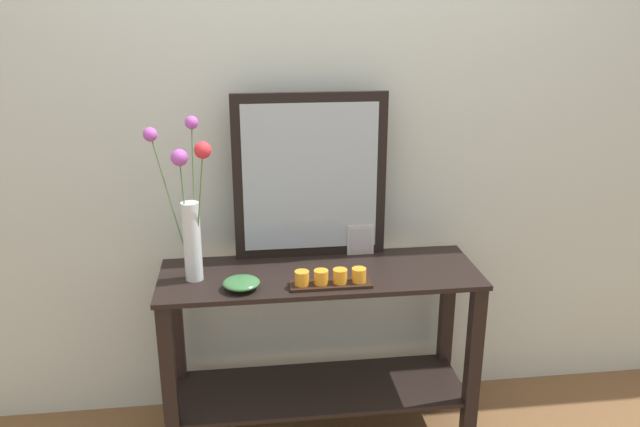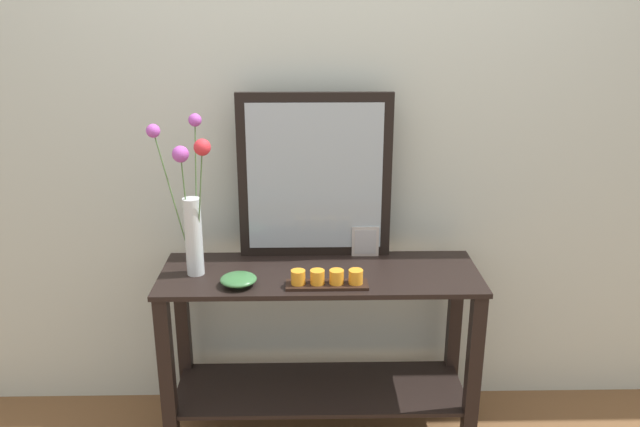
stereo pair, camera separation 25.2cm
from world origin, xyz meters
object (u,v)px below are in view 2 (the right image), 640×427
tall_vase_left (191,206)px  picture_frame_small (365,241)px  console_table (320,337)px  candle_tray (327,280)px  decorative_bowl (238,279)px  mirror_leaning (315,177)px

tall_vase_left → picture_frame_small: 0.76m
console_table → tall_vase_left: bearing=-178.9°
candle_tray → decorative_bowl: (-0.34, 0.01, -0.00)m
mirror_leaning → decorative_bowl: (-0.30, -0.31, -0.32)m
candle_tray → decorative_bowl: bearing=177.6°
mirror_leaning → decorative_bowl: mirror_leaning is taller
console_table → decorative_bowl: decorative_bowl is taller
tall_vase_left → picture_frame_small: size_ratio=4.81×
console_table → candle_tray: 0.35m
console_table → tall_vase_left: 0.77m
picture_frame_small → mirror_leaning: bearing=175.6°
console_table → picture_frame_small: bearing=40.6°
candle_tray → console_table: bearing=100.2°
tall_vase_left → picture_frame_small: (0.70, 0.18, -0.22)m
candle_tray → decorative_bowl: candle_tray is taller
mirror_leaning → console_table: bearing=-84.5°
mirror_leaning → decorative_bowl: 0.54m
mirror_leaning → picture_frame_small: mirror_leaning is taller
console_table → mirror_leaning: mirror_leaning is taller
candle_tray → picture_frame_small: bearing=60.3°
picture_frame_small → tall_vase_left: bearing=-165.6°
picture_frame_small → decorative_bowl: bearing=-150.6°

